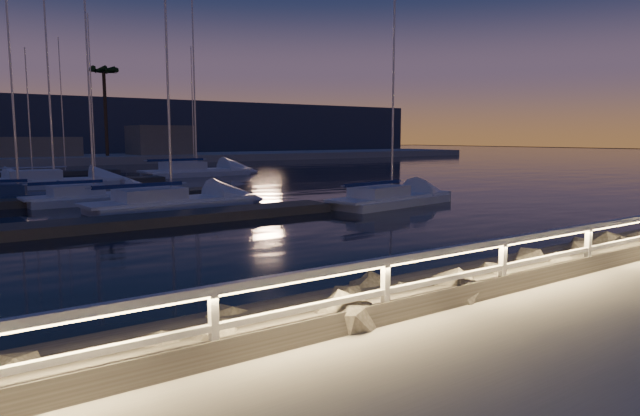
{
  "coord_description": "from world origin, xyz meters",
  "views": [
    {
      "loc": [
        -5.04,
        -6.68,
        2.98
      ],
      "look_at": [
        2.55,
        4.0,
        1.33
      ],
      "focal_mm": 32.0,
      "sensor_mm": 36.0,
      "label": 1
    }
  ],
  "objects_px": {
    "guard_rail": "(332,285)",
    "sailboat_d": "(389,198)",
    "sailboat_g": "(51,181)",
    "sailboat_h": "(167,202)",
    "sailboat_l": "(194,171)",
    "sailboat_c": "(90,196)",
    "sailboat_f": "(15,196)"
  },
  "relations": [
    {
      "from": "sailboat_c",
      "to": "sailboat_d",
      "type": "bearing_deg",
      "value": -40.9
    },
    {
      "from": "sailboat_c",
      "to": "sailboat_d",
      "type": "relative_size",
      "value": 0.9
    },
    {
      "from": "sailboat_d",
      "to": "sailboat_g",
      "type": "bearing_deg",
      "value": 110.73
    },
    {
      "from": "guard_rail",
      "to": "sailboat_f",
      "type": "xyz_separation_m",
      "value": [
        -0.77,
        27.25,
        -0.97
      ]
    },
    {
      "from": "sailboat_l",
      "to": "sailboat_d",
      "type": "bearing_deg",
      "value": -93.31
    },
    {
      "from": "sailboat_h",
      "to": "sailboat_l",
      "type": "bearing_deg",
      "value": 58.88
    },
    {
      "from": "sailboat_c",
      "to": "sailboat_l",
      "type": "xyz_separation_m",
      "value": [
        12.96,
        16.74,
        0.08
      ]
    },
    {
      "from": "guard_rail",
      "to": "sailboat_d",
      "type": "relative_size",
      "value": 3.26
    },
    {
      "from": "guard_rail",
      "to": "sailboat_d",
      "type": "bearing_deg",
      "value": 45.47
    },
    {
      "from": "sailboat_c",
      "to": "sailboat_g",
      "type": "height_order",
      "value": "sailboat_g"
    },
    {
      "from": "sailboat_d",
      "to": "sailboat_c",
      "type": "bearing_deg",
      "value": 132.28
    },
    {
      "from": "guard_rail",
      "to": "sailboat_c",
      "type": "height_order",
      "value": "sailboat_c"
    },
    {
      "from": "sailboat_d",
      "to": "sailboat_l",
      "type": "relative_size",
      "value": 0.79
    },
    {
      "from": "sailboat_f",
      "to": "sailboat_g",
      "type": "xyz_separation_m",
      "value": [
        3.43,
        9.4,
        0.05
      ]
    },
    {
      "from": "sailboat_g",
      "to": "sailboat_h",
      "type": "bearing_deg",
      "value": -77.72
    },
    {
      "from": "sailboat_f",
      "to": "guard_rail",
      "type": "bearing_deg",
      "value": -75.84
    },
    {
      "from": "sailboat_g",
      "to": "guard_rail",
      "type": "bearing_deg",
      "value": -89.65
    },
    {
      "from": "sailboat_d",
      "to": "sailboat_h",
      "type": "distance_m",
      "value": 11.2
    },
    {
      "from": "sailboat_g",
      "to": "sailboat_l",
      "type": "relative_size",
      "value": 0.89
    },
    {
      "from": "sailboat_h",
      "to": "sailboat_c",
      "type": "bearing_deg",
      "value": 109.95
    },
    {
      "from": "sailboat_d",
      "to": "sailboat_g",
      "type": "distance_m",
      "value": 24.69
    },
    {
      "from": "sailboat_d",
      "to": "sailboat_h",
      "type": "relative_size",
      "value": 0.95
    },
    {
      "from": "guard_rail",
      "to": "sailboat_l",
      "type": "relative_size",
      "value": 2.58
    },
    {
      "from": "sailboat_f",
      "to": "sailboat_l",
      "type": "height_order",
      "value": "sailboat_l"
    },
    {
      "from": "sailboat_d",
      "to": "sailboat_h",
      "type": "bearing_deg",
      "value": 145.06
    },
    {
      "from": "guard_rail",
      "to": "sailboat_h",
      "type": "bearing_deg",
      "value": 76.26
    },
    {
      "from": "sailboat_f",
      "to": "sailboat_g",
      "type": "height_order",
      "value": "sailboat_g"
    },
    {
      "from": "sailboat_d",
      "to": "sailboat_f",
      "type": "bearing_deg",
      "value": 133.5
    },
    {
      "from": "guard_rail",
      "to": "sailboat_c",
      "type": "bearing_deg",
      "value": 84.19
    },
    {
      "from": "guard_rail",
      "to": "sailboat_g",
      "type": "distance_m",
      "value": 36.76
    },
    {
      "from": "guard_rail",
      "to": "sailboat_f",
      "type": "relative_size",
      "value": 3.75
    },
    {
      "from": "sailboat_c",
      "to": "sailboat_f",
      "type": "height_order",
      "value": "sailboat_c"
    }
  ]
}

